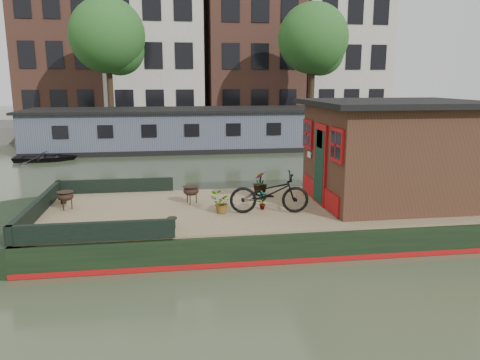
{
  "coord_description": "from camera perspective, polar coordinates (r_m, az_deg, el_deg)",
  "views": [
    {
      "loc": [
        -3.04,
        -10.37,
        3.53
      ],
      "look_at": [
        -1.41,
        0.5,
        1.18
      ],
      "focal_mm": 35.0,
      "sensor_mm": 36.0,
      "label": 1
    }
  ],
  "objects": [
    {
      "name": "far_houseboat",
      "position": [
        24.69,
        -1.44,
        6.11
      ],
      "size": [
        20.4,
        4.4,
        2.11
      ],
      "color": "#464F5D",
      "rests_on": "ground"
    },
    {
      "name": "tree_right",
      "position": [
        30.93,
        9.12,
        16.3
      ],
      "size": [
        4.4,
        4.4,
        7.4
      ],
      "color": "#332316",
      "rests_on": "quay"
    },
    {
      "name": "houseboat_deck",
      "position": [
        11.19,
        7.53,
        -3.09
      ],
      "size": [
        11.8,
        3.8,
        0.05
      ],
      "primitive_type": "cube",
      "color": "#907A59",
      "rests_on": "houseboat_hull"
    },
    {
      "name": "ground",
      "position": [
        11.37,
        7.44,
        -6.13
      ],
      "size": [
        120.0,
        120.0,
        0.0
      ],
      "primitive_type": "plane",
      "color": "#313C26",
      "rests_on": "ground"
    },
    {
      "name": "potted_plant_a",
      "position": [
        10.61,
        2.7,
        -2.46
      ],
      "size": [
        0.26,
        0.21,
        0.44
      ],
      "primitive_type": "imported",
      "rotation": [
        0.0,
        0.0,
        0.25
      ],
      "color": "brown",
      "rests_on": "houseboat_deck"
    },
    {
      "name": "brazier_front",
      "position": [
        11.32,
        -20.47,
        -2.35
      ],
      "size": [
        0.48,
        0.48,
        0.42
      ],
      "primitive_type": null,
      "rotation": [
        0.0,
        0.0,
        -0.26
      ],
      "color": "black",
      "rests_on": "houseboat_deck"
    },
    {
      "name": "brazier_rear",
      "position": [
        11.16,
        -5.98,
        -1.82
      ],
      "size": [
        0.52,
        0.52,
        0.43
      ],
      "primitive_type": null,
      "rotation": [
        0.0,
        0.0,
        0.41
      ],
      "color": "black",
      "rests_on": "houseboat_deck"
    },
    {
      "name": "potted_plant_c",
      "position": [
        10.3,
        -2.39,
        -2.79
      ],
      "size": [
        0.46,
        0.4,
        0.48
      ],
      "primitive_type": "imported",
      "rotation": [
        0.0,
        0.0,
        3.21
      ],
      "color": "brown",
      "rests_on": "houseboat_deck"
    },
    {
      "name": "dinghy",
      "position": [
        22.63,
        -22.62,
        2.88
      ],
      "size": [
        2.87,
        2.16,
        0.56
      ],
      "primitive_type": "imported",
      "rotation": [
        0.0,
        0.0,
        1.65
      ],
      "color": "black",
      "rests_on": "ground"
    },
    {
      "name": "bow_bulwark",
      "position": [
        10.91,
        -19.01,
        -2.97
      ],
      "size": [
        3.0,
        4.0,
        0.35
      ],
      "color": "black",
      "rests_on": "houseboat_deck"
    },
    {
      "name": "cabin",
      "position": [
        11.73,
        18.04,
        3.38
      ],
      "size": [
        4.0,
        3.5,
        2.42
      ],
      "color": "black",
      "rests_on": "houseboat_deck"
    },
    {
      "name": "townhouse_row",
      "position": [
        38.25,
        -3.9,
        18.59
      ],
      "size": [
        27.25,
        8.0,
        16.5
      ],
      "color": "brown",
      "rests_on": "ground"
    },
    {
      "name": "bollard_stbd",
      "position": [
        9.41,
        -8.26,
        -5.17
      ],
      "size": [
        0.19,
        0.19,
        0.22
      ],
      "primitive_type": "cylinder",
      "color": "black",
      "rests_on": "houseboat_deck"
    },
    {
      "name": "bicycle",
      "position": [
        10.3,
        3.59,
        -1.55
      ],
      "size": [
        1.8,
        0.79,
        0.92
      ],
      "primitive_type": "imported",
      "rotation": [
        0.0,
        0.0,
        1.47
      ],
      "color": "black",
      "rests_on": "houseboat_deck"
    },
    {
      "name": "bollard_port",
      "position": [
        11.92,
        -20.72,
        -2.13
      ],
      "size": [
        0.21,
        0.21,
        0.23
      ],
      "primitive_type": "cylinder",
      "color": "black",
      "rests_on": "houseboat_deck"
    },
    {
      "name": "quay",
      "position": [
        31.17,
        -2.92,
        6.38
      ],
      "size": [
        60.0,
        6.0,
        0.9
      ],
      "primitive_type": "cube",
      "color": "#47443F",
      "rests_on": "ground"
    },
    {
      "name": "tree_left",
      "position": [
        29.72,
        -15.56,
        16.21
      ],
      "size": [
        4.4,
        4.4,
        7.4
      ],
      "color": "#332316",
      "rests_on": "quay"
    },
    {
      "name": "houseboat_hull",
      "position": [
        11.0,
        0.76,
        -5.15
      ],
      "size": [
        14.01,
        4.02,
        0.6
      ],
      "color": "black",
      "rests_on": "ground"
    },
    {
      "name": "potted_plant_d",
      "position": [
        11.94,
        2.47,
        -0.41
      ],
      "size": [
        0.35,
        0.35,
        0.61
      ],
      "primitive_type": "imported",
      "rotation": [
        0.0,
        0.0,
        4.7
      ],
      "color": "maroon",
      "rests_on": "houseboat_deck"
    }
  ]
}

